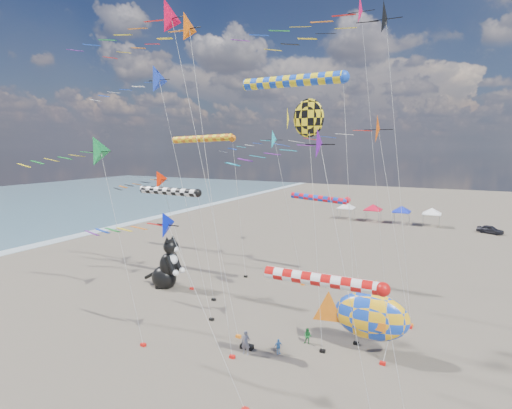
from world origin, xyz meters
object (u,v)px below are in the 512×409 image
at_px(child_green, 308,336).
at_px(cat_inflatable, 166,262).
at_px(child_blue, 278,346).
at_px(fish_inflatable, 370,316).
at_px(parked_car, 490,230).
at_px(person_adult, 246,343).

bearing_deg(child_green, cat_inflatable, 162.29).
xyz_separation_m(child_green, child_blue, (-1.32, -2.16, -0.05)).
distance_m(fish_inflatable, parked_car, 48.10).
distance_m(person_adult, child_blue, 2.20).
relative_size(cat_inflatable, parked_car, 1.37).
xyz_separation_m(cat_inflatable, child_blue, (14.95, -6.79, -2.13)).
distance_m(child_green, child_blue, 2.53).
bearing_deg(fish_inflatable, parked_car, 77.93).
bearing_deg(person_adult, cat_inflatable, 140.10).
xyz_separation_m(person_adult, child_green, (3.23, 3.22, -0.26)).
bearing_deg(child_green, child_blue, -123.34).
distance_m(child_green, parked_car, 49.62).
xyz_separation_m(fish_inflatable, person_adult, (-7.36, -3.78, -1.87)).
height_order(fish_inflatable, child_blue, fish_inflatable).
distance_m(person_adult, child_green, 4.57).
relative_size(cat_inflatable, fish_inflatable, 0.80).
distance_m(fish_inflatable, child_blue, 6.47).
distance_m(fish_inflatable, child_green, 4.68).
bearing_deg(parked_car, person_adult, -173.38).
bearing_deg(fish_inflatable, person_adult, -152.84).
bearing_deg(cat_inflatable, parked_car, 55.33).
relative_size(child_green, child_blue, 1.10).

